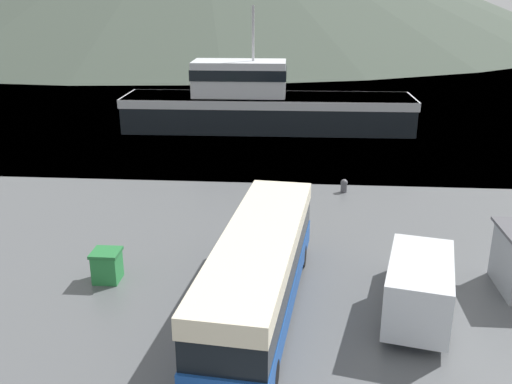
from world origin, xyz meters
The scene contains 6 objects.
water_surface centered at (0.00, 143.54, 0.00)m, with size 240.00×240.00×0.00m, color slate.
tour_bus centered at (-1.00, 8.90, 1.76)m, with size 3.68×11.64×3.10m.
delivery_van centered at (4.62, 9.27, 1.24)m, with size 3.40×6.43×2.33m.
fishing_boat centered at (-2.84, 37.80, 2.13)m, with size 23.84×5.76×9.90m.
storage_bin centered at (-7.20, 10.83, 0.65)m, with size 1.10×1.10×1.27m.
mooring_bollard centered at (2.90, 22.27, 0.41)m, with size 0.41×0.41×0.77m.
Camera 1 is at (0.28, -8.95, 10.89)m, focal length 40.00 mm.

